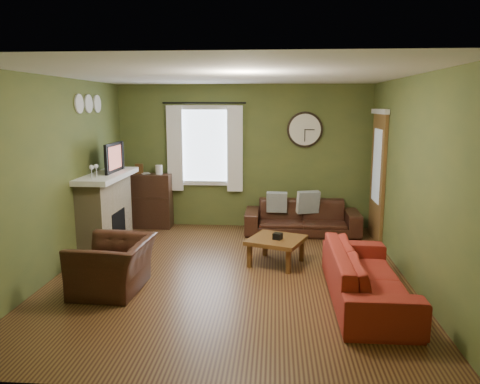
# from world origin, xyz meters

# --- Properties ---
(floor) EXTENTS (4.60, 5.20, 0.00)m
(floor) POSITION_xyz_m (0.00, 0.00, 0.00)
(floor) COLOR #52341C
(floor) RESTS_ON ground
(ceiling) EXTENTS (4.60, 5.20, 0.00)m
(ceiling) POSITION_xyz_m (0.00, 0.00, 2.60)
(ceiling) COLOR white
(ceiling) RESTS_ON ground
(wall_left) EXTENTS (0.00, 5.20, 2.60)m
(wall_left) POSITION_xyz_m (-2.30, 0.00, 1.30)
(wall_left) COLOR #525E2C
(wall_left) RESTS_ON ground
(wall_right) EXTENTS (0.00, 5.20, 2.60)m
(wall_right) POSITION_xyz_m (2.30, 0.00, 1.30)
(wall_right) COLOR #525E2C
(wall_right) RESTS_ON ground
(wall_back) EXTENTS (4.60, 0.00, 2.60)m
(wall_back) POSITION_xyz_m (0.00, 2.60, 1.30)
(wall_back) COLOR #525E2C
(wall_back) RESTS_ON ground
(wall_front) EXTENTS (4.60, 0.00, 2.60)m
(wall_front) POSITION_xyz_m (0.00, -2.60, 1.30)
(wall_front) COLOR #525E2C
(wall_front) RESTS_ON ground
(fireplace) EXTENTS (0.40, 1.40, 1.10)m
(fireplace) POSITION_xyz_m (-2.10, 1.15, 0.55)
(fireplace) COLOR tan
(fireplace) RESTS_ON floor
(firebox) EXTENTS (0.04, 0.60, 0.55)m
(firebox) POSITION_xyz_m (-1.91, 1.15, 0.30)
(firebox) COLOR black
(firebox) RESTS_ON fireplace
(mantel) EXTENTS (0.58, 1.60, 0.08)m
(mantel) POSITION_xyz_m (-2.07, 1.15, 1.14)
(mantel) COLOR white
(mantel) RESTS_ON fireplace
(tv) EXTENTS (0.08, 0.60, 0.35)m
(tv) POSITION_xyz_m (-2.05, 1.30, 1.35)
(tv) COLOR black
(tv) RESTS_ON mantel
(tv_screen) EXTENTS (0.02, 0.62, 0.36)m
(tv_screen) POSITION_xyz_m (-1.97, 1.30, 1.41)
(tv_screen) COLOR #994C3F
(tv_screen) RESTS_ON mantel
(medallion_left) EXTENTS (0.28, 0.28, 0.03)m
(medallion_left) POSITION_xyz_m (-2.28, 0.80, 2.25)
(medallion_left) COLOR white
(medallion_left) RESTS_ON wall_left
(medallion_mid) EXTENTS (0.28, 0.28, 0.03)m
(medallion_mid) POSITION_xyz_m (-2.28, 1.15, 2.25)
(medallion_mid) COLOR white
(medallion_mid) RESTS_ON wall_left
(medallion_right) EXTENTS (0.28, 0.28, 0.03)m
(medallion_right) POSITION_xyz_m (-2.28, 1.50, 2.25)
(medallion_right) COLOR white
(medallion_right) RESTS_ON wall_left
(window_pane) EXTENTS (1.00, 0.02, 1.30)m
(window_pane) POSITION_xyz_m (-0.70, 2.58, 1.50)
(window_pane) COLOR silver
(window_pane) RESTS_ON wall_back
(curtain_rod) EXTENTS (0.03, 0.03, 1.50)m
(curtain_rod) POSITION_xyz_m (-0.70, 2.48, 2.27)
(curtain_rod) COLOR black
(curtain_rod) RESTS_ON wall_back
(curtain_left) EXTENTS (0.28, 0.04, 1.55)m
(curtain_left) POSITION_xyz_m (-1.25, 2.48, 1.45)
(curtain_left) COLOR white
(curtain_left) RESTS_ON wall_back
(curtain_right) EXTENTS (0.28, 0.04, 1.55)m
(curtain_right) POSITION_xyz_m (-0.15, 2.48, 1.45)
(curtain_right) COLOR white
(curtain_right) RESTS_ON wall_back
(wall_clock) EXTENTS (0.64, 0.06, 0.64)m
(wall_clock) POSITION_xyz_m (1.10, 2.55, 1.80)
(wall_clock) COLOR white
(wall_clock) RESTS_ON wall_back
(door) EXTENTS (0.05, 0.90, 2.10)m
(door) POSITION_xyz_m (2.27, 1.85, 1.05)
(door) COLOR brown
(door) RESTS_ON floor
(bookshelf) EXTENTS (0.84, 0.36, 0.99)m
(bookshelf) POSITION_xyz_m (-1.73, 2.36, 0.50)
(bookshelf) COLOR #321D13
(bookshelf) RESTS_ON floor
(book) EXTENTS (0.22, 0.24, 0.02)m
(book) POSITION_xyz_m (-1.85, 2.35, 0.96)
(book) COLOR brown
(book) RESTS_ON bookshelf
(sofa_brown) EXTENTS (1.99, 0.78, 0.58)m
(sofa_brown) POSITION_xyz_m (1.06, 2.12, 0.29)
(sofa_brown) COLOR #351A12
(sofa_brown) RESTS_ON floor
(pillow_left) EXTENTS (0.36, 0.12, 0.36)m
(pillow_left) POSITION_xyz_m (0.62, 2.16, 0.55)
(pillow_left) COLOR #8D969A
(pillow_left) RESTS_ON sofa_brown
(pillow_right) EXTENTS (0.41, 0.23, 0.39)m
(pillow_right) POSITION_xyz_m (1.17, 2.20, 0.55)
(pillow_right) COLOR #8D969A
(pillow_right) RESTS_ON sofa_brown
(sofa_red) EXTENTS (0.81, 2.06, 0.60)m
(sofa_red) POSITION_xyz_m (1.65, -0.72, 0.30)
(sofa_red) COLOR maroon
(sofa_red) RESTS_ON floor
(armchair) EXTENTS (0.89, 1.01, 0.63)m
(armchair) POSITION_xyz_m (-1.36, -0.64, 0.32)
(armchair) COLOR #351A12
(armchair) RESTS_ON floor
(coffee_table) EXTENTS (0.92, 0.92, 0.38)m
(coffee_table) POSITION_xyz_m (0.61, 0.47, 0.19)
(coffee_table) COLOR brown
(coffee_table) RESTS_ON floor
(tissue_box) EXTENTS (0.15, 0.15, 0.09)m
(tissue_box) POSITION_xyz_m (0.63, 0.42, 0.40)
(tissue_box) COLOR black
(tissue_box) RESTS_ON coffee_table
(wine_glass_a) EXTENTS (0.07, 0.07, 0.21)m
(wine_glass_a) POSITION_xyz_m (-2.05, 0.55, 1.28)
(wine_glass_a) COLOR white
(wine_glass_a) RESTS_ON mantel
(wine_glass_b) EXTENTS (0.07, 0.07, 0.19)m
(wine_glass_b) POSITION_xyz_m (-2.05, 0.73, 1.28)
(wine_glass_b) COLOR white
(wine_glass_b) RESTS_ON mantel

